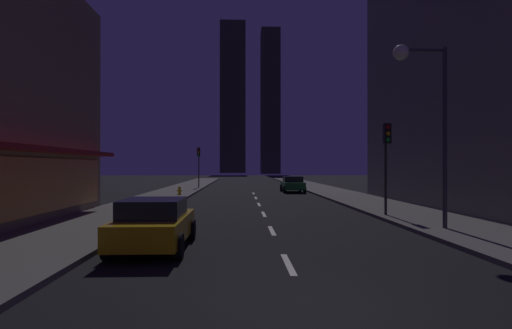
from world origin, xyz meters
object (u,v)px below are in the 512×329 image
at_px(car_parked_near, 154,223).
at_px(traffic_light_far_left, 199,158).
at_px(street_lamp_right, 422,91).
at_px(car_parked_far, 293,184).
at_px(traffic_light_near_right, 387,148).
at_px(fire_hydrant_far_left, 179,191).

distance_m(car_parked_near, traffic_light_far_left, 31.93).
bearing_deg(street_lamp_right, car_parked_far, 94.45).
bearing_deg(traffic_light_far_left, street_lamp_right, -69.46).
height_order(car_parked_far, traffic_light_near_right, traffic_light_near_right).
bearing_deg(street_lamp_right, fire_hydrant_far_left, 122.11).
relative_size(car_parked_near, traffic_light_near_right, 1.01).
xyz_separation_m(car_parked_near, traffic_light_near_right, (9.10, 6.72, 2.45)).
bearing_deg(traffic_light_near_right, car_parked_far, 95.74).
bearing_deg(fire_hydrant_far_left, car_parked_far, 27.32).
xyz_separation_m(car_parked_near, street_lamp_right, (8.98, 2.74, 4.33)).
xyz_separation_m(fire_hydrant_far_left, street_lamp_right, (11.28, -17.97, 4.61)).
xyz_separation_m(car_parked_far, fire_hydrant_far_left, (-9.50, -4.91, -0.29)).
bearing_deg(traffic_light_near_right, traffic_light_far_left, 113.70).
bearing_deg(car_parked_near, traffic_light_near_right, 36.45).
relative_size(car_parked_near, traffic_light_far_left, 1.01).
distance_m(car_parked_near, fire_hydrant_far_left, 20.85).
height_order(car_parked_far, fire_hydrant_far_left, car_parked_far).
xyz_separation_m(fire_hydrant_far_left, traffic_light_near_right, (11.40, -14.00, 2.74)).
relative_size(car_parked_far, traffic_light_far_left, 1.01).
relative_size(fire_hydrant_far_left, street_lamp_right, 0.10).
relative_size(fire_hydrant_far_left, traffic_light_near_right, 0.16).
height_order(car_parked_near, street_lamp_right, street_lamp_right).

